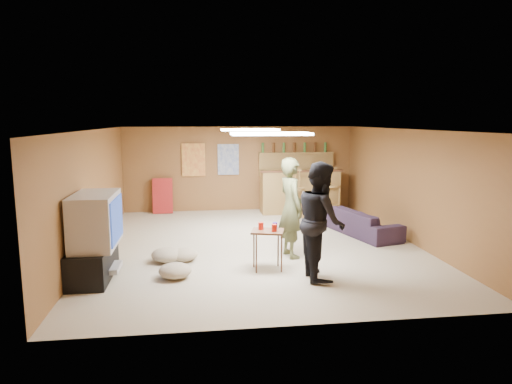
{
  "coord_description": "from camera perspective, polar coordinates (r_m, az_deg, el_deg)",
  "views": [
    {
      "loc": [
        -1.14,
        -8.41,
        2.39
      ],
      "look_at": [
        0.0,
        0.2,
        1.0
      ],
      "focal_mm": 32.0,
      "sensor_mm": 36.0,
      "label": 1
    }
  ],
  "objects": [
    {
      "name": "wall_right",
      "position": [
        9.47,
        18.48,
        0.78
      ],
      "size": [
        0.02,
        7.0,
        2.2
      ],
      "primitive_type": "cube",
      "color": "brown",
      "rests_on": "ground"
    },
    {
      "name": "cushion_far",
      "position": [
        7.14,
        -10.08,
        -9.65
      ],
      "size": [
        0.62,
        0.62,
        0.22
      ],
      "primitive_type": "ellipsoid",
      "rotation": [
        0.0,
        0.0,
        0.28
      ],
      "color": "gray",
      "rests_on": "ground"
    },
    {
      "name": "poster_left",
      "position": [
        11.92,
        -7.82,
        4.0
      ],
      "size": [
        0.6,
        0.03,
        0.85
      ],
      "primitive_type": "cube",
      "color": "#BF3F26",
      "rests_on": "wall_back"
    },
    {
      "name": "cup_blue",
      "position": [
        7.34,
        2.38,
        -4.24
      ],
      "size": [
        0.1,
        0.1,
        0.11
      ],
      "primitive_type": "cylinder",
      "rotation": [
        0.0,
        0.0,
        0.3
      ],
      "color": "#20169C",
      "rests_on": "tray_table"
    },
    {
      "name": "ceiling_panel_back",
      "position": [
        9.68,
        -0.78,
        7.78
      ],
      "size": [
        1.2,
        0.6,
        0.04
      ],
      "primitive_type": "cube",
      "color": "white",
      "rests_on": "ceiling"
    },
    {
      "name": "person_olive",
      "position": [
        7.94,
        4.39,
        -1.96
      ],
      "size": [
        0.55,
        0.71,
        1.75
      ],
      "primitive_type": "imported",
      "rotation": [
        0.0,
        0.0,
        1.79
      ],
      "color": "#505430",
      "rests_on": "ground"
    },
    {
      "name": "bar_stool_right",
      "position": [
        11.71,
        9.6,
        0.36
      ],
      "size": [
        0.47,
        0.47,
        1.28
      ],
      "primitive_type": null,
      "rotation": [
        0.0,
        0.0,
        -0.18
      ],
      "color": "olive",
      "rests_on": "ground"
    },
    {
      "name": "cushion_mid",
      "position": [
        7.95,
        -9.03,
        -7.73
      ],
      "size": [
        0.62,
        0.62,
        0.21
      ],
      "primitive_type": "ellipsoid",
      "rotation": [
        0.0,
        0.0,
        -0.43
      ],
      "color": "gray",
      "rests_on": "ground"
    },
    {
      "name": "wall_left",
      "position": [
        8.71,
        -19.77,
        0.03
      ],
      "size": [
        0.02,
        7.0,
        2.2
      ],
      "primitive_type": "cube",
      "color": "brown",
      "rests_on": "ground"
    },
    {
      "name": "ground",
      "position": [
        8.82,
        0.17,
        -6.63
      ],
      "size": [
        7.0,
        7.0,
        0.0
      ],
      "primitive_type": "plane",
      "color": "tan",
      "rests_on": "ground"
    },
    {
      "name": "bar_shelf",
      "position": [
        12.14,
        5.06,
        4.85
      ],
      "size": [
        2.0,
        0.18,
        0.05
      ],
      "primitive_type": "cube",
      "color": "olive",
      "rests_on": "bar_backing"
    },
    {
      "name": "dvd_box",
      "position": [
        7.39,
        -17.99,
        -9.0
      ],
      "size": [
        0.35,
        0.5,
        0.08
      ],
      "primitive_type": "cube",
      "color": "#B2B2B7",
      "rests_on": "tv_stand"
    },
    {
      "name": "ceiling_panel_front",
      "position": [
        7.01,
        1.84,
        7.29
      ],
      "size": [
        1.2,
        0.6,
        0.04
      ],
      "primitive_type": "cube",
      "color": "white",
      "rests_on": "ceiling"
    },
    {
      "name": "ceiling",
      "position": [
        8.49,
        0.18,
        7.81
      ],
      "size": [
        6.0,
        7.0,
        0.02
      ],
      "primitive_type": "cube",
      "color": "silver",
      "rests_on": "ground"
    },
    {
      "name": "person_black",
      "position": [
        6.93,
        8.1,
        -3.54
      ],
      "size": [
        0.68,
        0.87,
        1.77
      ],
      "primitive_type": "imported",
      "rotation": [
        0.0,
        0.0,
        1.56
      ],
      "color": "black",
      "rests_on": "ground"
    },
    {
      "name": "bar_stool_left",
      "position": [
        11.13,
        5.12,
        -0.42
      ],
      "size": [
        0.43,
        0.43,
        1.12
      ],
      "primitive_type": null,
      "rotation": [
        0.0,
        0.0,
        0.26
      ],
      "color": "olive",
      "rests_on": "ground"
    },
    {
      "name": "tv_screen",
      "position": [
        7.17,
        -17.02,
        -3.3
      ],
      "size": [
        0.02,
        0.95,
        0.65
      ],
      "primitive_type": "cube",
      "color": "navy",
      "rests_on": "tv_body"
    },
    {
      "name": "tv_stand",
      "position": [
        7.41,
        -19.71,
        -8.25
      ],
      "size": [
        0.55,
        1.3,
        0.5
      ],
      "primitive_type": "cube",
      "color": "black",
      "rests_on": "ground"
    },
    {
      "name": "cushion_near_tv",
      "position": [
        7.95,
        -11.04,
        -7.69
      ],
      "size": [
        0.62,
        0.62,
        0.24
      ],
      "primitive_type": "ellipsoid",
      "rotation": [
        0.0,
        0.0,
        0.18
      ],
      "color": "gray",
      "rests_on": "ground"
    },
    {
      "name": "poster_right",
      "position": [
        11.95,
        -3.49,
        4.08
      ],
      "size": [
        0.55,
        0.03,
        0.8
      ],
      "primitive_type": "cube",
      "color": "#334C99",
      "rests_on": "wall_back"
    },
    {
      "name": "cup_red_near",
      "position": [
        7.3,
        0.62,
        -4.26
      ],
      "size": [
        0.09,
        0.09,
        0.12
      ],
      "primitive_type": "cylinder",
      "rotation": [
        0.0,
        0.0,
        -0.01
      ],
      "color": "red",
      "rests_on": "tray_table"
    },
    {
      "name": "bar_backing",
      "position": [
        12.18,
        5.02,
        3.45
      ],
      "size": [
        2.0,
        0.14,
        0.6
      ],
      "primitive_type": "cube",
      "color": "olive",
      "rests_on": "bar_counter"
    },
    {
      "name": "sofa",
      "position": [
        9.75,
        13.31,
        -3.76
      ],
      "size": [
        1.15,
        1.92,
        0.53
      ],
      "primitive_type": "imported",
      "rotation": [
        0.0,
        0.0,
        1.83
      ],
      "color": "black",
      "rests_on": "ground"
    },
    {
      "name": "wall_back",
      "position": [
        12.04,
        -2.07,
        2.93
      ],
      "size": [
        6.0,
        0.02,
        2.2
      ],
      "primitive_type": "cube",
      "color": "brown",
      "rests_on": "ground"
    },
    {
      "name": "cup_red_far",
      "position": [
        7.18,
        2.28,
        -4.51
      ],
      "size": [
        0.11,
        0.11,
        0.11
      ],
      "primitive_type": "cylinder",
      "rotation": [
        0.0,
        0.0,
        0.39
      ],
      "color": "red",
      "rests_on": "tray_table"
    },
    {
      "name": "bottle_row",
      "position": [
        12.1,
        4.81,
        5.57
      ],
      "size": [
        1.76,
        0.08,
        0.26
      ],
      "primitive_type": null,
      "color": "#3F7233",
      "rests_on": "bar_shelf"
    },
    {
      "name": "tv_body",
      "position": [
        7.23,
        -19.45,
        -3.33
      ],
      "size": [
        0.6,
        1.1,
        0.8
      ],
      "primitive_type": "cube",
      "color": "#B2B2B7",
      "rests_on": "tv_stand"
    },
    {
      "name": "folding_chair_stack",
      "position": [
        11.91,
        -11.58,
        -0.48
      ],
      "size": [
        0.5,
        0.26,
        0.91
      ],
      "primitive_type": "cube",
      "rotation": [
        -0.14,
        0.0,
        0.0
      ],
      "color": "#AA201F",
      "rests_on": "ground"
    },
    {
      "name": "bar_counter",
      "position": [
        11.81,
        5.47,
        0.08
      ],
      "size": [
        2.0,
        0.6,
        1.1
      ],
      "primitive_type": "cube",
      "color": "olive",
      "rests_on": "ground"
    },
    {
      "name": "wall_front",
      "position": [
        5.21,
        5.38,
        -5.29
      ],
      "size": [
        6.0,
        0.02,
        2.2
      ],
      "primitive_type": "cube",
      "color": "brown",
      "rests_on": "ground"
    },
    {
      "name": "tray_table",
      "position": [
        7.34,
        1.45,
        -7.27
      ],
      "size": [
        0.58,
        0.51,
        0.65
      ],
      "primitive_type": "cube",
      "rotation": [
        0.0,
        0.0,
        -0.26
      ],
      "color": "#462716",
      "rests_on": "ground"
    },
    {
      "name": "bar_lip",
      "position": [
        11.5,
        5.79,
        2.6
      ],
      "size": [
        2.1,
        0.12,
        0.05
      ],
      "primitive_type": "cube",
      "color": "#462716",
      "rests_on": "bar_counter"
    }
  ]
}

